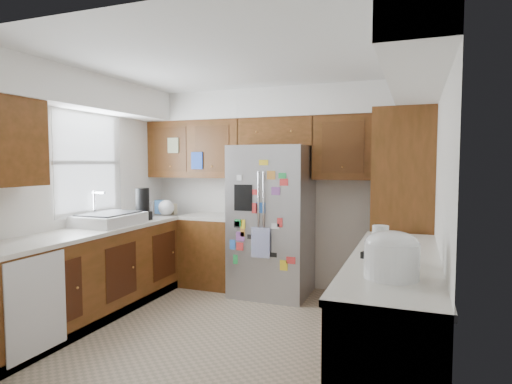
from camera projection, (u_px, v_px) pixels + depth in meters
floor at (232, 329)px, 4.11m from camera, size 3.60×3.60×0.00m
room_shell at (236, 141)px, 4.36m from camera, size 3.64×3.24×2.52m
left_counter_run at (117, 272)px, 4.58m from camera, size 1.36×3.20×0.92m
right_counter_run at (394, 325)px, 3.11m from camera, size 0.63×2.25×0.92m
pantry at (403, 212)px, 4.58m from camera, size 0.60×0.90×2.15m
fridge at (272, 221)px, 5.17m from camera, size 0.90×0.79×1.80m
bridge_cabinet at (278, 132)px, 5.30m from camera, size 0.96×0.34×0.35m
fridge_top_items at (278, 108)px, 5.26m from camera, size 0.70×0.29×0.27m
sink_assembly at (109, 219)px, 4.65m from camera, size 0.52×0.70×0.37m
left_counter_clutter at (154, 207)px, 5.31m from camera, size 0.34×0.88×0.38m
rice_cooker at (392, 254)px, 2.52m from camera, size 0.33×0.32×0.28m
paper_towel at (380, 243)px, 2.95m from camera, size 0.11×0.11×0.25m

